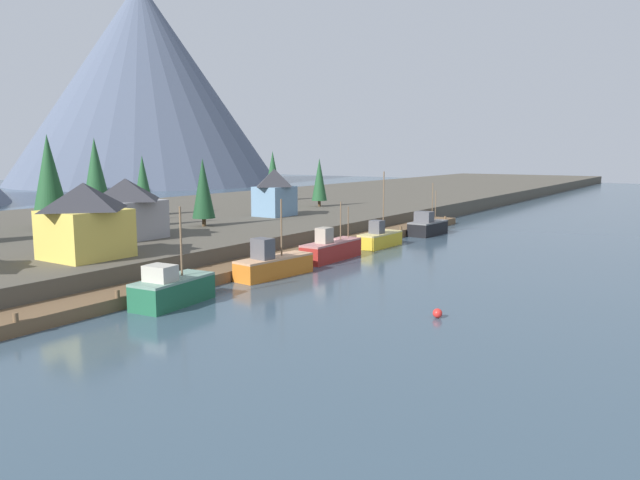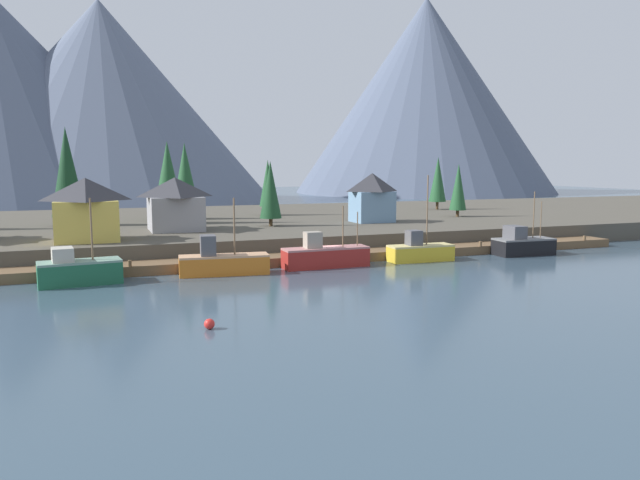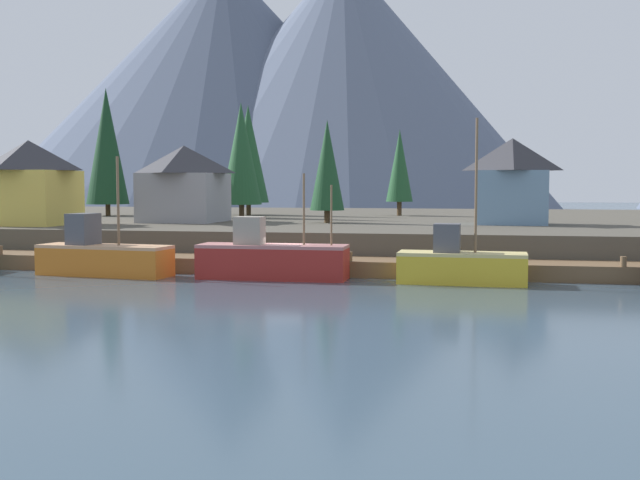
{
  "view_description": "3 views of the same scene",
  "coord_description": "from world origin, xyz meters",
  "px_view_note": "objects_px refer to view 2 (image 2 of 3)",
  "views": [
    {
      "loc": [
        -56.92,
        -37.95,
        12.05
      ],
      "look_at": [
        1.12,
        1.2,
        1.84
      ],
      "focal_mm": 34.23,
      "sensor_mm": 36.0,
      "label": 1
    },
    {
      "loc": [
        -23.13,
        -58.95,
        10.66
      ],
      "look_at": [
        0.82,
        3.68,
        2.21
      ],
      "focal_mm": 33.56,
      "sensor_mm": 36.0,
      "label": 2
    },
    {
      "loc": [
        11.71,
        -47.2,
        5.72
      ],
      "look_at": [
        1.4,
        3.89,
        2.04
      ],
      "focal_mm": 43.9,
      "sensor_mm": 36.0,
      "label": 3
    }
  ],
  "objects_px": {
    "house_yellow": "(86,209)",
    "channel_buoy": "(209,324)",
    "conifer_near_left": "(268,183)",
    "conifer_back_right": "(168,176)",
    "conifer_near_right": "(458,187)",
    "conifer_far_left": "(185,179)",
    "fishing_boat_orange": "(222,262)",
    "house_blue": "(372,197)",
    "fishing_boat_red": "(325,256)",
    "conifer_mid_right": "(67,172)",
    "fishing_boat_black": "(522,245)",
    "conifer_mid_left": "(270,190)",
    "fishing_boat_green": "(78,271)",
    "fishing_boat_yellow": "(420,251)",
    "conifer_back_left": "(438,179)",
    "house_grey": "(175,203)"
  },
  "relations": [
    {
      "from": "fishing_boat_orange",
      "to": "house_grey",
      "type": "xyz_separation_m",
      "value": [
        -1.88,
        19.06,
        4.67
      ]
    },
    {
      "from": "fishing_boat_green",
      "to": "conifer_back_right",
      "type": "height_order",
      "value": "conifer_back_right"
    },
    {
      "from": "house_yellow",
      "to": "conifer_near_right",
      "type": "xyz_separation_m",
      "value": [
        54.71,
        11.6,
        1.22
      ]
    },
    {
      "from": "conifer_near_left",
      "to": "conifer_mid_left",
      "type": "bearing_deg",
      "value": -104.86
    },
    {
      "from": "house_grey",
      "to": "house_blue",
      "type": "relative_size",
      "value": 1.0
    },
    {
      "from": "conifer_near_left",
      "to": "conifer_back_right",
      "type": "xyz_separation_m",
      "value": [
        -15.97,
        -1.52,
        1.3
      ]
    },
    {
      "from": "house_yellow",
      "to": "channel_buoy",
      "type": "relative_size",
      "value": 9.7
    },
    {
      "from": "conifer_far_left",
      "to": "conifer_near_right",
      "type": "bearing_deg",
      "value": -5.93
    },
    {
      "from": "fishing_boat_orange",
      "to": "channel_buoy",
      "type": "bearing_deg",
      "value": -97.86
    },
    {
      "from": "fishing_boat_green",
      "to": "conifer_far_left",
      "type": "relative_size",
      "value": 0.69
    },
    {
      "from": "conifer_near_left",
      "to": "conifer_back_left",
      "type": "distance_m",
      "value": 32.68
    },
    {
      "from": "fishing_boat_orange",
      "to": "house_blue",
      "type": "xyz_separation_m",
      "value": [
        25.9,
        20.15,
        4.87
      ]
    },
    {
      "from": "conifer_mid_left",
      "to": "conifer_back_right",
      "type": "xyz_separation_m",
      "value": [
        -11.5,
        15.32,
        1.64
      ]
    },
    {
      "from": "fishing_boat_yellow",
      "to": "conifer_near_left",
      "type": "bearing_deg",
      "value": 102.61
    },
    {
      "from": "conifer_mid_right",
      "to": "channel_buoy",
      "type": "bearing_deg",
      "value": -78.79
    },
    {
      "from": "house_grey",
      "to": "conifer_far_left",
      "type": "xyz_separation_m",
      "value": [
        2.54,
        8.61,
        2.86
      ]
    },
    {
      "from": "house_blue",
      "to": "conifer_mid_left",
      "type": "bearing_deg",
      "value": -178.29
    },
    {
      "from": "fishing_boat_yellow",
      "to": "fishing_boat_red",
      "type": "bearing_deg",
      "value": -178.7
    },
    {
      "from": "house_yellow",
      "to": "conifer_back_left",
      "type": "distance_m",
      "value": 65.47
    },
    {
      "from": "house_grey",
      "to": "conifer_back_left",
      "type": "distance_m",
      "value": 53.14
    },
    {
      "from": "fishing_boat_green",
      "to": "fishing_boat_black",
      "type": "relative_size",
      "value": 1.03
    },
    {
      "from": "house_blue",
      "to": "fishing_boat_black",
      "type": "bearing_deg",
      "value": -63.42
    },
    {
      "from": "fishing_boat_black",
      "to": "conifer_near_right",
      "type": "bearing_deg",
      "value": 77.04
    },
    {
      "from": "conifer_near_left",
      "to": "fishing_boat_green",
      "type": "bearing_deg",
      "value": -127.51
    },
    {
      "from": "house_grey",
      "to": "conifer_back_left",
      "type": "height_order",
      "value": "conifer_back_left"
    },
    {
      "from": "conifer_mid_right",
      "to": "conifer_back_left",
      "type": "relative_size",
      "value": 1.38
    },
    {
      "from": "conifer_far_left",
      "to": "house_yellow",
      "type": "bearing_deg",
      "value": -128.93
    },
    {
      "from": "fishing_boat_orange",
      "to": "fishing_boat_red",
      "type": "relative_size",
      "value": 0.97
    },
    {
      "from": "fishing_boat_green",
      "to": "conifer_near_left",
      "type": "bearing_deg",
      "value": 46.23
    },
    {
      "from": "fishing_boat_black",
      "to": "fishing_boat_yellow",
      "type": "bearing_deg",
      "value": -178.99
    },
    {
      "from": "fishing_boat_green",
      "to": "house_blue",
      "type": "relative_size",
      "value": 1.1
    },
    {
      "from": "conifer_near_right",
      "to": "conifer_far_left",
      "type": "distance_m",
      "value": 42.09
    },
    {
      "from": "fishing_boat_green",
      "to": "fishing_boat_yellow",
      "type": "xyz_separation_m",
      "value": [
        35.31,
        0.55,
        -0.15
      ]
    },
    {
      "from": "conifer_mid_right",
      "to": "conifer_far_left",
      "type": "distance_m",
      "value": 15.42
    },
    {
      "from": "conifer_mid_right",
      "to": "fishing_boat_yellow",
      "type": "bearing_deg",
      "value": -38.82
    },
    {
      "from": "fishing_boat_red",
      "to": "conifer_near_right",
      "type": "xyz_separation_m",
      "value": [
        31.59,
        22.91,
        5.99
      ]
    },
    {
      "from": "house_blue",
      "to": "conifer_mid_right",
      "type": "xyz_separation_m",
      "value": [
        -40.46,
        9.84,
        3.63
      ]
    },
    {
      "from": "fishing_boat_orange",
      "to": "house_yellow",
      "type": "height_order",
      "value": "house_yellow"
    },
    {
      "from": "conifer_mid_left",
      "to": "conifer_back_left",
      "type": "height_order",
      "value": "conifer_back_left"
    },
    {
      "from": "house_grey",
      "to": "conifer_near_right",
      "type": "bearing_deg",
      "value": 5.48
    },
    {
      "from": "house_yellow",
      "to": "conifer_mid_left",
      "type": "xyz_separation_m",
      "value": [
        22.9,
        7.98,
        1.4
      ]
    },
    {
      "from": "conifer_back_right",
      "to": "fishing_boat_yellow",
      "type": "bearing_deg",
      "value": -56.32
    },
    {
      "from": "house_blue",
      "to": "conifer_mid_right",
      "type": "relative_size",
      "value": 0.53
    },
    {
      "from": "fishing_boat_green",
      "to": "conifer_near_right",
      "type": "distance_m",
      "value": 60.59
    },
    {
      "from": "house_grey",
      "to": "channel_buoy",
      "type": "height_order",
      "value": "house_grey"
    },
    {
      "from": "fishing_boat_orange",
      "to": "fishing_boat_black",
      "type": "distance_m",
      "value": 35.99
    },
    {
      "from": "conifer_mid_left",
      "to": "conifer_near_right",
      "type": "bearing_deg",
      "value": 6.48
    },
    {
      "from": "fishing_boat_orange",
      "to": "house_blue",
      "type": "bearing_deg",
      "value": 44.23
    },
    {
      "from": "fishing_boat_yellow",
      "to": "conifer_near_right",
      "type": "distance_m",
      "value": 31.19
    },
    {
      "from": "conifer_near_left",
      "to": "fishing_boat_orange",
      "type": "bearing_deg",
      "value": -112.51
    }
  ]
}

